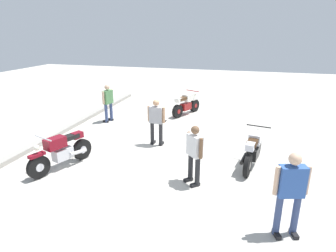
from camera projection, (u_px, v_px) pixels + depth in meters
ground_plane at (174, 149)px, 9.62m from camera, size 40.00×40.00×0.00m
curb_edge at (55, 134)px, 10.76m from camera, size 14.00×0.30×0.15m
motorcycle_maroon_cruiser at (61, 151)px, 8.16m from camera, size 2.02×0.94×1.09m
motorcycle_cream_vintage at (186, 104)px, 13.34m from camera, size 1.85×1.02×1.07m
motorcycle_silver_cruiser at (253, 149)px, 8.29m from camera, size 2.07×0.80×1.09m
person_in_gray_shirt at (156, 120)px, 9.69m from camera, size 0.34×0.63×1.61m
person_in_white_shirt at (194, 152)px, 7.22m from camera, size 0.53×0.53×1.57m
person_in_green_shirt at (108, 101)px, 12.19m from camera, size 0.63×0.40×1.61m
person_in_blue_shirt at (291, 189)px, 5.32m from camera, size 0.42×0.66×1.73m
traffic_cone at (161, 116)px, 12.37m from camera, size 0.36×0.36×0.53m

